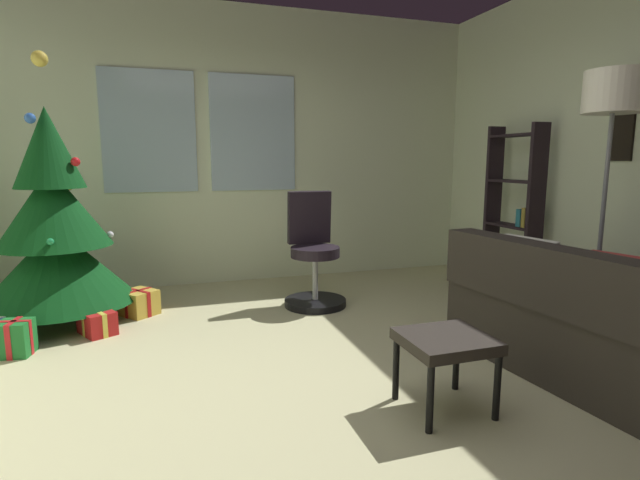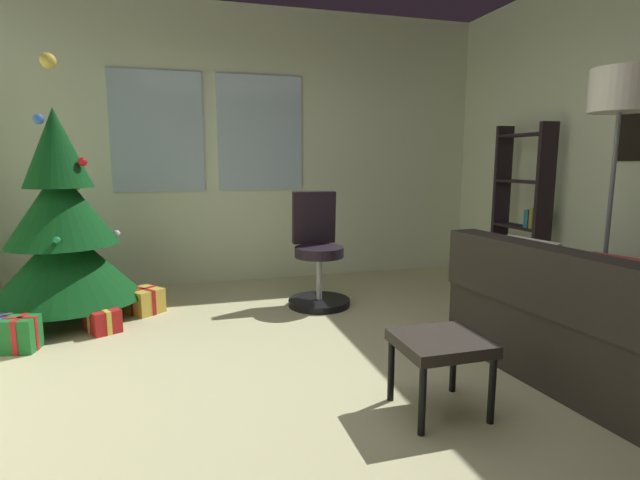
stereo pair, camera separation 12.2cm
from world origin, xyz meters
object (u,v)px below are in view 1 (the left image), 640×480
holiday_tree (55,234)px  gift_box_gold (139,303)px  office_chair (313,260)px  bookshelf (513,221)px  gift_box_red (97,322)px  gift_box_green (15,338)px  floor_lamp (613,110)px  footstool (446,346)px

holiday_tree → gift_box_gold: holiday_tree is taller
office_chair → bookshelf: size_ratio=0.63×
gift_box_red → gift_box_gold: 0.49m
gift_box_green → office_chair: size_ratio=0.24×
gift_box_red → gift_box_green: bearing=-149.6°
holiday_tree → bookshelf: bearing=-6.7°
holiday_tree → gift_box_red: 0.82m
gift_box_gold → bookshelf: bookshelf is taller
gift_box_red → bookshelf: 3.79m
gift_box_red → floor_lamp: 3.99m
gift_box_green → floor_lamp: floor_lamp is taller
bookshelf → floor_lamp: (-0.31, -1.26, 0.91)m
gift_box_green → office_chair: office_chair is taller
gift_box_red → office_chair: bearing=7.3°
holiday_tree → footstool: bearing=-45.5°
footstool → holiday_tree: (-2.20, 2.24, 0.37)m
floor_lamp → footstool: bearing=-162.1°
floor_lamp → bookshelf: bearing=76.4°
gift_box_green → gift_box_gold: size_ratio=0.67×
footstool → gift_box_red: 2.63m
holiday_tree → gift_box_red: size_ratio=6.11×
gift_box_gold → office_chair: bearing=-6.3°
footstool → gift_box_gold: footstool is taller
gift_box_green → floor_lamp: 4.32m
gift_box_red → gift_box_gold: size_ratio=0.96×
gift_box_green → gift_box_gold: 1.02m
holiday_tree → office_chair: bearing=-5.1°
office_chair → gift_box_gold: bearing=173.7°
holiday_tree → office_chair: holiday_tree is taller
gift_box_green → footstool: bearing=-33.1°
gift_box_red → gift_box_green: gift_box_green is taller
gift_box_red → gift_box_green: (-0.48, -0.28, 0.03)m
gift_box_gold → bookshelf: bearing=-7.4°
gift_box_red → gift_box_gold: gift_box_gold is taller
footstool → holiday_tree: bearing=134.5°
bookshelf → floor_lamp: size_ratio=0.86×
footstool → floor_lamp: bearing=17.9°
footstool → floor_lamp: 2.08m
office_chair → bookshelf: 1.98m
gift_box_gold → gift_box_red: bearing=-125.7°
bookshelf → holiday_tree: bearing=173.3°
office_chair → footstool: bearing=-87.7°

